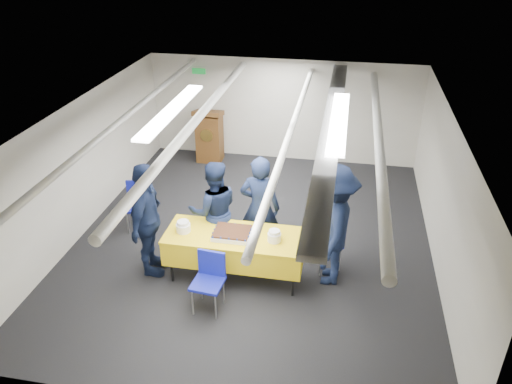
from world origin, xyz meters
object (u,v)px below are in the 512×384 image
(chair_near, at_px, (210,275))
(sailor_d, at_px, (332,226))
(chair_right, at_px, (331,238))
(sailor_c, at_px, (147,220))
(serving_table, at_px, (235,246))
(chair_left, at_px, (138,200))
(sailor_a, at_px, (260,208))
(sailor_b, at_px, (214,211))
(sheet_cake, at_px, (232,233))
(podium, at_px, (209,135))

(chair_near, distance_m, sailor_d, 1.92)
(chair_right, distance_m, sailor_c, 2.84)
(sailor_d, bearing_deg, chair_right, -175.22)
(serving_table, distance_m, sailor_c, 1.38)
(sailor_d, bearing_deg, sailor_c, -80.01)
(sailor_d, bearing_deg, chair_left, -101.13)
(sailor_a, distance_m, sailor_b, 0.73)
(sailor_a, xyz_separation_m, sailor_c, (-1.59, -0.75, 0.04))
(sheet_cake, relative_size, sailor_c, 0.30)
(chair_near, bearing_deg, sailor_d, 29.85)
(chair_right, bearing_deg, podium, 129.43)
(chair_left, distance_m, sailor_b, 1.71)
(sailor_b, bearing_deg, sailor_d, 149.39)
(sheet_cake, bearing_deg, chair_right, 21.81)
(chair_near, height_order, sailor_a, sailor_a)
(sailor_a, bearing_deg, sailor_b, 12.73)
(chair_left, distance_m, sailor_c, 1.45)
(podium, height_order, sailor_c, sailor_c)
(serving_table, height_order, chair_left, chair_left)
(chair_near, relative_size, sailor_d, 0.45)
(podium, bearing_deg, chair_right, -50.57)
(sheet_cake, height_order, sailor_a, sailor_a)
(sailor_a, bearing_deg, serving_table, 68.99)
(sailor_c, distance_m, sailor_d, 2.76)
(podium, height_order, sailor_b, sailor_b)
(chair_near, relative_size, chair_right, 1.00)
(sailor_c, relative_size, sailor_d, 0.97)
(podium, height_order, chair_left, podium)
(chair_right, relative_size, chair_left, 1.00)
(serving_table, relative_size, chair_left, 2.40)
(serving_table, xyz_separation_m, chair_near, (-0.20, -0.71, -0.03))
(podium, relative_size, chair_right, 1.44)
(serving_table, bearing_deg, chair_left, 151.04)
(chair_near, distance_m, chair_right, 2.04)
(sailor_d, bearing_deg, serving_table, -77.74)
(chair_near, height_order, sailor_d, sailor_d)
(podium, distance_m, sailor_c, 4.22)
(chair_left, relative_size, sailor_c, 0.47)
(podium, relative_size, sailor_c, 0.68)
(sheet_cake, xyz_separation_m, podium, (-1.49, 4.15, -0.20))
(sailor_a, bearing_deg, chair_right, 175.39)
(sheet_cake, height_order, chair_right, chair_right)
(podium, xyz_separation_m, chair_right, (2.93, -3.57, -0.08))
(sheet_cake, height_order, sailor_b, sailor_b)
(chair_near, bearing_deg, sailor_b, 101.38)
(sailor_c, bearing_deg, sailor_b, -59.57)
(serving_table, relative_size, sheet_cake, 3.72)
(podium, distance_m, sailor_a, 3.90)
(chair_right, distance_m, chair_left, 3.47)
(serving_table, xyz_separation_m, sheet_cake, (-0.03, -0.04, 0.26))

